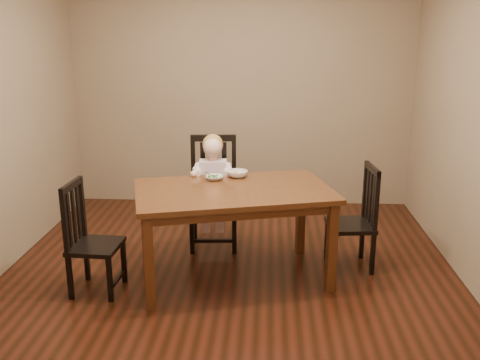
# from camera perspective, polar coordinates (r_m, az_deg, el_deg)

# --- Properties ---
(room) EXTENTS (4.01, 4.01, 2.71)m
(room) POSITION_cam_1_polar(r_m,az_deg,el_deg) (4.40, -1.16, 6.27)
(room) COLOR #41190D
(room) RESTS_ON ground
(dining_table) EXTENTS (1.80, 1.34, 0.80)m
(dining_table) POSITION_cam_1_polar(r_m,az_deg,el_deg) (4.46, -0.71, -2.07)
(dining_table) COLOR #44210F
(dining_table) RESTS_ON room
(chair_child) EXTENTS (0.50, 0.48, 1.08)m
(chair_child) POSITION_cam_1_polar(r_m,az_deg,el_deg) (5.24, -2.84, -1.51)
(chair_child) COLOR black
(chair_child) RESTS_ON room
(chair_left) EXTENTS (0.40, 0.42, 0.92)m
(chair_left) POSITION_cam_1_polar(r_m,az_deg,el_deg) (4.50, -15.72, -6.17)
(chair_left) COLOR black
(chair_left) RESTS_ON room
(chair_right) EXTENTS (0.43, 0.44, 0.94)m
(chair_right) POSITION_cam_1_polar(r_m,az_deg,el_deg) (4.86, 12.25, -4.13)
(chair_right) COLOR black
(chair_right) RESTS_ON room
(toddler) EXTENTS (0.38, 0.46, 0.60)m
(toddler) POSITION_cam_1_polar(r_m,az_deg,el_deg) (5.15, -2.88, -0.06)
(toddler) COLOR silver
(toddler) RESTS_ON chair_child
(bowl_peas) EXTENTS (0.16, 0.16, 0.04)m
(bowl_peas) POSITION_cam_1_polar(r_m,az_deg,el_deg) (4.69, -2.74, 0.23)
(bowl_peas) COLOR silver
(bowl_peas) RESTS_ON dining_table
(bowl_veg) EXTENTS (0.23, 0.23, 0.06)m
(bowl_veg) POSITION_cam_1_polar(r_m,az_deg,el_deg) (4.77, -0.28, 0.66)
(bowl_veg) COLOR silver
(bowl_veg) RESTS_ON dining_table
(fork) EXTENTS (0.11, 0.08, 0.05)m
(fork) POSITION_cam_1_polar(r_m,az_deg,el_deg) (4.66, -3.19, 0.44)
(fork) COLOR silver
(fork) RESTS_ON bowl_peas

